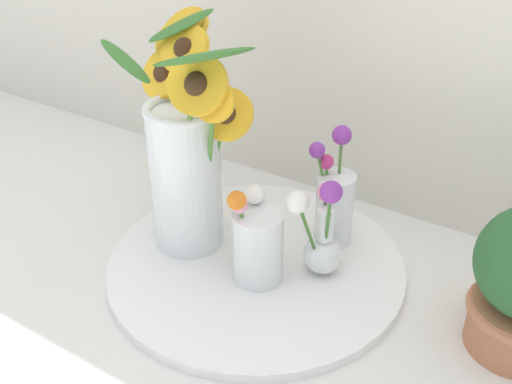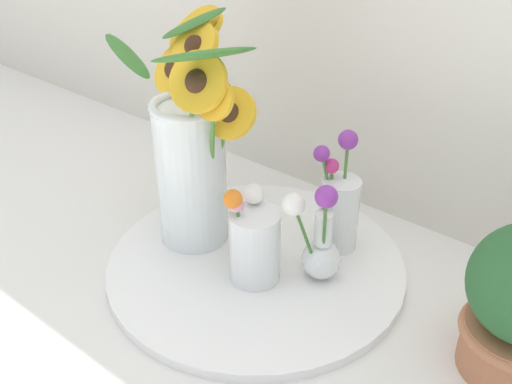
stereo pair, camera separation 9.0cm
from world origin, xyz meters
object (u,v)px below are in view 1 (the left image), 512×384
at_px(vase_small_center, 257,242).
at_px(vase_small_back, 334,202).
at_px(serving_tray, 256,264).
at_px(vase_bulb_right, 322,236).
at_px(mason_jar_sunflowers, 187,151).

relative_size(vase_small_center, vase_small_back, 0.78).
distance_m(serving_tray, vase_small_back, 0.16).
height_order(serving_tray, vase_bulb_right, vase_bulb_right).
xyz_separation_m(vase_small_center, vase_small_back, (0.05, 0.15, 0.01)).
relative_size(serving_tray, vase_bulb_right, 2.61).
distance_m(mason_jar_sunflowers, vase_small_back, 0.25).
height_order(vase_small_center, vase_bulb_right, vase_bulb_right).
bearing_deg(vase_bulb_right, mason_jar_sunflowers, -172.28).
relative_size(mason_jar_sunflowers, vase_small_center, 2.31).
bearing_deg(vase_small_center, serving_tray, 124.03).
relative_size(serving_tray, vase_small_back, 2.34).
xyz_separation_m(mason_jar_sunflowers, vase_small_back, (0.20, 0.12, -0.09)).
bearing_deg(mason_jar_sunflowers, vase_small_back, 30.85).
xyz_separation_m(serving_tray, vase_small_back, (0.08, 0.12, 0.08)).
bearing_deg(vase_bulb_right, vase_small_back, 104.45).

